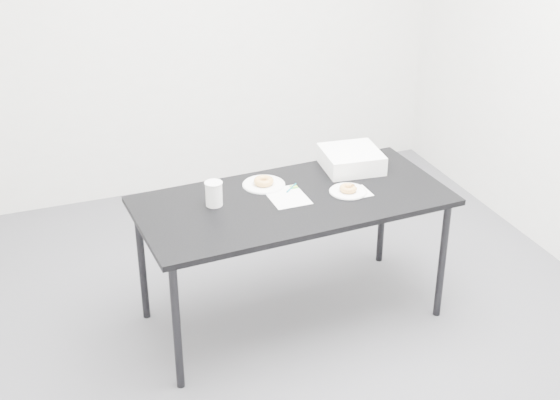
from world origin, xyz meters
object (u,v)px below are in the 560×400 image
object	(u,v)px
pen	(291,188)
bakery_box	(351,159)
plate_near	(348,191)
table	(293,208)
scorecard	(287,197)
coffee_cup	(214,194)
plate_far	(264,185)
donut_near	(348,188)
donut_far	(264,181)

from	to	relation	value
pen	bakery_box	size ratio (longest dim) A/B	0.36
plate_near	table	bearing A→B (deg)	172.36
scorecard	pen	bearing A→B (deg)	55.73
table	coffee_cup	xyz separation A→B (m)	(-0.41, 0.07, 0.12)
plate_far	scorecard	bearing A→B (deg)	-68.84
coffee_cup	bakery_box	world-z (taller)	coffee_cup
donut_near	coffee_cup	size ratio (longest dim) A/B	0.72
scorecard	pen	distance (m)	0.10
bakery_box	plate_far	bearing A→B (deg)	-170.20
scorecard	plate_near	xyz separation A→B (m)	(0.32, -0.07, 0.00)
plate_far	bakery_box	xyz separation A→B (m)	(0.54, 0.04, 0.05)
plate_near	plate_far	distance (m)	0.46
plate_far	coffee_cup	bearing A→B (deg)	-157.71
table	scorecard	xyz separation A→B (m)	(-0.02, 0.02, 0.06)
donut_far	bakery_box	size ratio (longest dim) A/B	0.35
table	plate_near	xyz separation A→B (m)	(0.30, -0.04, 0.06)
scorecard	bakery_box	xyz separation A→B (m)	(0.47, 0.22, 0.05)
plate_near	plate_far	xyz separation A→B (m)	(-0.39, 0.24, -0.00)
donut_far	coffee_cup	size ratio (longest dim) A/B	0.83
donut_near	donut_far	world-z (taller)	donut_far
table	bakery_box	size ratio (longest dim) A/B	5.32
table	coffee_cup	world-z (taller)	coffee_cup
table	scorecard	distance (m)	0.07
donut_near	plate_far	world-z (taller)	donut_near
plate_near	bakery_box	world-z (taller)	bakery_box
coffee_cup	bakery_box	bearing A→B (deg)	11.09
donut_near	plate_near	bearing A→B (deg)	0.00
table	plate_near	world-z (taller)	plate_near
coffee_cup	donut_far	bearing A→B (deg)	22.29
pen	donut_near	distance (m)	0.31
scorecard	coffee_cup	xyz separation A→B (m)	(-0.39, 0.05, 0.07)
bakery_box	donut_far	bearing A→B (deg)	-170.20
plate_far	donut_near	bearing A→B (deg)	-31.82
plate_near	coffee_cup	xyz separation A→B (m)	(-0.71, 0.11, 0.06)
scorecard	bakery_box	bearing A→B (deg)	24.15
table	plate_far	xyz separation A→B (m)	(-0.09, 0.20, 0.06)
plate_near	donut_far	world-z (taller)	donut_far
table	scorecard	size ratio (longest dim) A/B	6.82
table	plate_near	bearing A→B (deg)	-10.69
pen	plate_far	xyz separation A→B (m)	(-0.12, 0.10, -0.00)
table	plate_near	distance (m)	0.31
plate_far	table	bearing A→B (deg)	-65.89
plate_near	pen	bearing A→B (deg)	151.11
pen	scorecard	bearing A→B (deg)	-167.27
scorecard	donut_near	bearing A→B (deg)	-11.85
donut_near	bakery_box	xyz separation A→B (m)	(0.15, 0.28, 0.03)
plate_near	donut_far	xyz separation A→B (m)	(-0.39, 0.24, 0.02)
table	bakery_box	distance (m)	0.53
scorecard	plate_near	distance (m)	0.33
donut_near	table	bearing A→B (deg)	172.36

